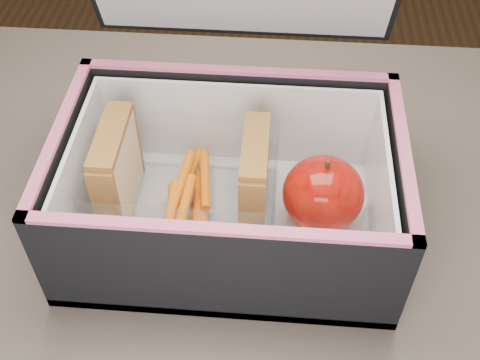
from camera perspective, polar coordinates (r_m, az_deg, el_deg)
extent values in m
cube|color=brown|center=(0.64, 1.87, -8.37)|extent=(1.20, 0.80, 0.03)
cube|color=#D9BB8B|center=(0.63, -12.21, 0.76)|extent=(0.01, 0.09, 0.10)
cube|color=#B05D62|center=(0.63, -11.46, 0.48)|extent=(0.01, 0.09, 0.09)
cube|color=#D9BB8B|center=(0.62, -10.81, 0.69)|extent=(0.01, 0.09, 0.10)
cube|color=brown|center=(0.59, -12.24, 4.17)|extent=(0.03, 0.09, 0.01)
cube|color=#D9BB8B|center=(0.61, 0.66, -0.07)|extent=(0.01, 0.09, 0.09)
cube|color=#B05D62|center=(0.61, 1.37, -0.35)|extent=(0.01, 0.08, 0.09)
cube|color=#D9BB8B|center=(0.60, 2.09, -0.16)|extent=(0.01, 0.09, 0.09)
cube|color=brown|center=(0.57, 1.46, 3.28)|extent=(0.03, 0.09, 0.01)
cylinder|color=#F16D00|center=(0.63, -5.35, -3.09)|extent=(0.02, 0.08, 0.01)
cylinder|color=#F16D00|center=(0.65, -3.35, 0.10)|extent=(0.02, 0.08, 0.01)
cylinder|color=#F16D00|center=(0.61, -5.32, -2.57)|extent=(0.02, 0.08, 0.01)
cylinder|color=#F16D00|center=(0.64, -3.68, -1.99)|extent=(0.03, 0.08, 0.01)
cylinder|color=#F16D00|center=(0.65, -5.04, 0.24)|extent=(0.03, 0.08, 0.01)
cylinder|color=#F16D00|center=(0.61, -6.61, -3.16)|extent=(0.01, 0.08, 0.01)
cylinder|color=#F16D00|center=(0.63, -4.10, -3.56)|extent=(0.02, 0.08, 0.01)
cylinder|color=#F16D00|center=(0.62, -6.30, -3.42)|extent=(0.03, 0.08, 0.01)
cylinder|color=#F16D00|center=(0.63, -5.57, -0.09)|extent=(0.02, 0.08, 0.01)
cube|color=white|center=(0.64, 7.94, -3.89)|extent=(0.09, 0.09, 0.01)
ellipsoid|color=#7D0400|center=(0.61, 7.89, -1.31)|extent=(0.09, 0.09, 0.08)
cylinder|color=#402417|center=(0.58, 8.31, 1.45)|extent=(0.01, 0.01, 0.01)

